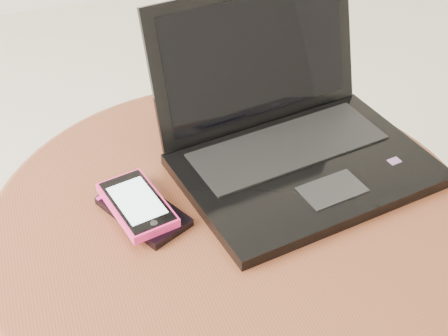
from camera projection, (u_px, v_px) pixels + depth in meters
name	position (u px, v px, depth m)	size (l,w,h in m)	color
table	(233.00, 271.00, 0.96)	(0.68, 0.68, 0.54)	brown
laptop	(291.00, 136.00, 0.96)	(0.39, 0.35, 0.23)	black
phone_black	(143.00, 211.00, 0.88)	(0.12, 0.14, 0.01)	black
phone_pink	(137.00, 204.00, 0.87)	(0.09, 0.13, 0.02)	#F12977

